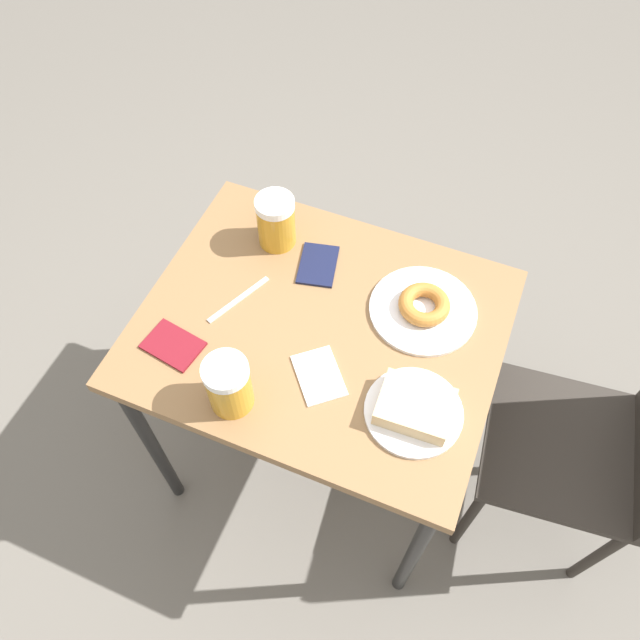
{
  "coord_description": "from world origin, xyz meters",
  "views": [
    {
      "loc": [
        0.72,
        0.29,
        1.96
      ],
      "look_at": [
        0.0,
        0.0,
        0.79
      ],
      "focal_mm": 35.0,
      "sensor_mm": 36.0,
      "label": 1
    }
  ],
  "objects_px": {
    "fork": "(239,299)",
    "passport_far_edge": "(173,345)",
    "passport_near_edge": "(318,265)",
    "beer_mug_center": "(229,385)",
    "chair": "(618,443)",
    "plate_with_cake": "(414,409)",
    "plate_with_donut": "(423,308)",
    "napkin_folded": "(319,375)",
    "beer_mug_left": "(276,221)"
  },
  "relations": [
    {
      "from": "beer_mug_left",
      "to": "plate_with_donut",
      "type": "bearing_deg",
      "value": 80.2
    },
    {
      "from": "passport_far_edge",
      "to": "fork",
      "type": "bearing_deg",
      "value": 154.81
    },
    {
      "from": "plate_with_donut",
      "to": "passport_far_edge",
      "type": "distance_m",
      "value": 0.57
    },
    {
      "from": "plate_with_cake",
      "to": "fork",
      "type": "distance_m",
      "value": 0.48
    },
    {
      "from": "napkin_folded",
      "to": "passport_far_edge",
      "type": "relative_size",
      "value": 1.13
    },
    {
      "from": "fork",
      "to": "passport_far_edge",
      "type": "bearing_deg",
      "value": -25.19
    },
    {
      "from": "beer_mug_left",
      "to": "fork",
      "type": "relative_size",
      "value": 0.82
    },
    {
      "from": "plate_with_donut",
      "to": "fork",
      "type": "distance_m",
      "value": 0.43
    },
    {
      "from": "plate_with_cake",
      "to": "napkin_folded",
      "type": "height_order",
      "value": "plate_with_cake"
    },
    {
      "from": "plate_with_cake",
      "to": "beer_mug_center",
      "type": "distance_m",
      "value": 0.38
    },
    {
      "from": "beer_mug_left",
      "to": "napkin_folded",
      "type": "distance_m",
      "value": 0.41
    },
    {
      "from": "passport_near_edge",
      "to": "passport_far_edge",
      "type": "bearing_deg",
      "value": -32.48
    },
    {
      "from": "chair",
      "to": "plate_with_cake",
      "type": "distance_m",
      "value": 0.59
    },
    {
      "from": "napkin_folded",
      "to": "beer_mug_center",
      "type": "bearing_deg",
      "value": -50.13
    },
    {
      "from": "napkin_folded",
      "to": "plate_with_cake",
      "type": "bearing_deg",
      "value": 88.39
    },
    {
      "from": "napkin_folded",
      "to": "fork",
      "type": "relative_size",
      "value": 0.92
    },
    {
      "from": "plate_with_donut",
      "to": "beer_mug_center",
      "type": "distance_m",
      "value": 0.48
    },
    {
      "from": "plate_with_donut",
      "to": "passport_far_edge",
      "type": "relative_size",
      "value": 1.8
    },
    {
      "from": "passport_near_edge",
      "to": "beer_mug_center",
      "type": "bearing_deg",
      "value": -4.14
    },
    {
      "from": "chair",
      "to": "beer_mug_center",
      "type": "height_order",
      "value": "beer_mug_center"
    },
    {
      "from": "napkin_folded",
      "to": "passport_far_edge",
      "type": "height_order",
      "value": "passport_far_edge"
    },
    {
      "from": "chair",
      "to": "beer_mug_left",
      "type": "xyz_separation_m",
      "value": [
        -0.1,
        -0.94,
        0.3
      ]
    },
    {
      "from": "plate_with_cake",
      "to": "passport_near_edge",
      "type": "height_order",
      "value": "plate_with_cake"
    },
    {
      "from": "plate_with_cake",
      "to": "beer_mug_center",
      "type": "height_order",
      "value": "beer_mug_center"
    },
    {
      "from": "fork",
      "to": "napkin_folded",
      "type": "bearing_deg",
      "value": 65.22
    },
    {
      "from": "fork",
      "to": "plate_with_donut",
      "type": "bearing_deg",
      "value": 107.97
    },
    {
      "from": "napkin_folded",
      "to": "beer_mug_left",
      "type": "bearing_deg",
      "value": -142.69
    },
    {
      "from": "plate_with_donut",
      "to": "passport_near_edge",
      "type": "bearing_deg",
      "value": -96.72
    },
    {
      "from": "fork",
      "to": "passport_far_edge",
      "type": "height_order",
      "value": "passport_far_edge"
    },
    {
      "from": "fork",
      "to": "chair",
      "type": "bearing_deg",
      "value": 96.17
    },
    {
      "from": "passport_near_edge",
      "to": "passport_far_edge",
      "type": "distance_m",
      "value": 0.4
    },
    {
      "from": "passport_far_edge",
      "to": "beer_mug_left",
      "type": "bearing_deg",
      "value": 166.61
    },
    {
      "from": "passport_near_edge",
      "to": "plate_with_cake",
      "type": "bearing_deg",
      "value": 49.26
    },
    {
      "from": "beer_mug_center",
      "to": "passport_near_edge",
      "type": "xyz_separation_m",
      "value": [
        -0.4,
        0.03,
        -0.07
      ]
    },
    {
      "from": "chair",
      "to": "passport_near_edge",
      "type": "distance_m",
      "value": 0.85
    },
    {
      "from": "passport_far_edge",
      "to": "beer_mug_center",
      "type": "bearing_deg",
      "value": 69.1
    },
    {
      "from": "plate_with_donut",
      "to": "beer_mug_left",
      "type": "bearing_deg",
      "value": -99.8
    },
    {
      "from": "chair",
      "to": "beer_mug_center",
      "type": "xyz_separation_m",
      "value": [
        0.34,
        -0.84,
        0.3
      ]
    },
    {
      "from": "passport_near_edge",
      "to": "beer_mug_left",
      "type": "bearing_deg",
      "value": -106.41
    },
    {
      "from": "chair",
      "to": "plate_with_cake",
      "type": "bearing_deg",
      "value": -70.72
    },
    {
      "from": "fork",
      "to": "passport_near_edge",
      "type": "height_order",
      "value": "passport_near_edge"
    },
    {
      "from": "beer_mug_center",
      "to": "plate_with_donut",
      "type": "bearing_deg",
      "value": 140.59
    },
    {
      "from": "plate_with_cake",
      "to": "napkin_folded",
      "type": "xyz_separation_m",
      "value": [
        -0.01,
        -0.22,
        -0.02
      ]
    },
    {
      "from": "beer_mug_center",
      "to": "fork",
      "type": "relative_size",
      "value": 0.82
    },
    {
      "from": "beer_mug_left",
      "to": "napkin_folded",
      "type": "xyz_separation_m",
      "value": [
        0.32,
        0.24,
        -0.07
      ]
    },
    {
      "from": "fork",
      "to": "passport_far_edge",
      "type": "distance_m",
      "value": 0.19
    },
    {
      "from": "plate_with_cake",
      "to": "beer_mug_center",
      "type": "relative_size",
      "value": 1.5
    },
    {
      "from": "chair",
      "to": "passport_far_edge",
      "type": "distance_m",
      "value": 1.09
    },
    {
      "from": "plate_with_donut",
      "to": "fork",
      "type": "bearing_deg",
      "value": -72.03
    },
    {
      "from": "passport_near_edge",
      "to": "napkin_folded",
      "type": "bearing_deg",
      "value": 22.73
    }
  ]
}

